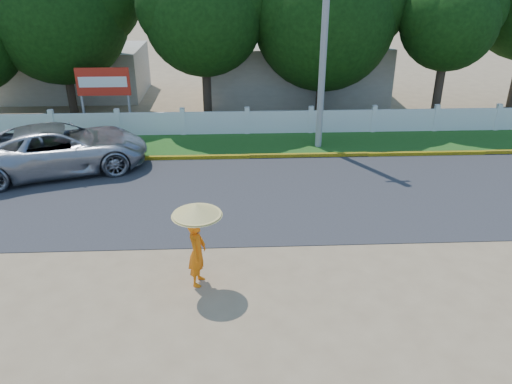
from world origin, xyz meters
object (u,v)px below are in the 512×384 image
utility_pole (324,43)px  monk_with_parasol (197,233)px  vehicle (60,148)px  billboard (103,85)px

utility_pole → monk_with_parasol: bearing=-115.1°
vehicle → billboard: billboard is taller
utility_pole → monk_with_parasol: 11.39m
utility_pole → billboard: (-9.81, 2.99, -2.33)m
vehicle → billboard: 5.39m
billboard → monk_with_parasol: bearing=-68.3°
utility_pole → vehicle: bearing=-168.0°
utility_pole → vehicle: utility_pole is taller
utility_pole → billboard: utility_pole is taller
vehicle → billboard: size_ratio=2.23×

